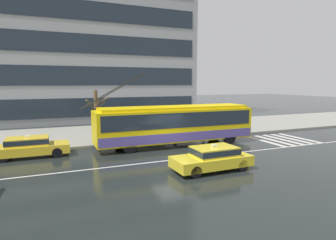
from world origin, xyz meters
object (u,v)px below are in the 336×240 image
taxi_queued_behind_bus (30,146)px  pedestrian_waiting_by_pole (204,115)px  bus_shelter (148,115)px  taxi_oncoming_near (212,157)px  trolleybus (176,124)px  pedestrian_approaching_curb (123,120)px  pedestrian_walking_past (176,117)px  street_tree_bare (96,113)px  pedestrian_at_shelter (134,118)px

taxi_queued_behind_bus → pedestrian_waiting_by_pole: (14.31, 3.19, 0.97)m
bus_shelter → taxi_oncoming_near: bearing=-88.1°
trolleybus → taxi_queued_behind_bus: trolleybus is taller
taxi_queued_behind_bus → pedestrian_approaching_curb: (6.59, 2.39, 1.00)m
taxi_oncoming_near → pedestrian_walking_past: pedestrian_walking_past is taller
taxi_queued_behind_bus → trolleybus: bearing=-2.0°
taxi_oncoming_near → pedestrian_waiting_by_pole: (5.13, 9.96, 0.98)m
taxi_oncoming_near → pedestrian_approaching_curb: (-2.58, 9.15, 1.00)m
taxi_oncoming_near → bus_shelter: (-0.32, 9.76, 1.29)m
taxi_oncoming_near → street_tree_bare: 11.34m
pedestrian_waiting_by_pole → pedestrian_approaching_curb: bearing=-174.1°
bus_shelter → pedestrian_at_shelter: (-1.01, 0.62, -0.28)m
taxi_queued_behind_bus → pedestrian_at_shelter: size_ratio=2.28×
taxi_oncoming_near → pedestrian_approaching_curb: bearing=105.8°
taxi_queued_behind_bus → pedestrian_approaching_curb: pedestrian_approaching_curb is taller
pedestrian_at_shelter → pedestrian_waiting_by_pole: 6.47m
pedestrian_approaching_curb → street_tree_bare: bearing=148.9°
pedestrian_walking_past → pedestrian_at_shelter: bearing=175.6°
trolleybus → pedestrian_at_shelter: size_ratio=6.39×
pedestrian_walking_past → street_tree_bare: street_tree_bare is taller
taxi_queued_behind_bus → pedestrian_at_shelter: pedestrian_at_shelter is taller
taxi_queued_behind_bus → street_tree_bare: bearing=37.0°
bus_shelter → pedestrian_approaching_curb: bus_shelter is taller
pedestrian_walking_past → taxi_queued_behind_bus: bearing=-164.0°
taxi_queued_behind_bus → taxi_oncoming_near: 11.40m
pedestrian_at_shelter → street_tree_bare: size_ratio=0.51×
taxi_oncoming_near → pedestrian_waiting_by_pole: size_ratio=2.16×
street_tree_bare → taxi_queued_behind_bus: bearing=-143.0°
trolleybus → taxi_oncoming_near: 6.53m
pedestrian_approaching_curb → pedestrian_walking_past: pedestrian_approaching_curb is taller
taxi_queued_behind_bus → pedestrian_walking_past: pedestrian_walking_past is taller
taxi_queued_behind_bus → street_tree_bare: 6.08m
bus_shelter → pedestrian_waiting_by_pole: 5.46m
pedestrian_walking_past → pedestrian_waiting_by_pole: pedestrian_waiting_by_pole is taller
bus_shelter → pedestrian_at_shelter: 1.22m
taxi_queued_behind_bus → pedestrian_waiting_by_pole: pedestrian_waiting_by_pole is taller
bus_shelter → pedestrian_waiting_by_pole: bus_shelter is taller
pedestrian_waiting_by_pole → street_tree_bare: street_tree_bare is taller
pedestrian_at_shelter → taxi_queued_behind_bus: bearing=-155.3°
trolleybus → taxi_queued_behind_bus: (-9.89, 0.34, -0.91)m
taxi_oncoming_near → pedestrian_approaching_curb: pedestrian_approaching_curb is taller
street_tree_bare → taxi_oncoming_near: bearing=-66.5°
taxi_queued_behind_bus → street_tree_bare: size_ratio=1.16×
pedestrian_at_shelter → street_tree_bare: street_tree_bare is taller
bus_shelter → street_tree_bare: 4.21m
bus_shelter → pedestrian_waiting_by_pole: size_ratio=1.91×
taxi_queued_behind_bus → taxi_oncoming_near: (9.17, -6.77, -0.00)m
taxi_oncoming_near → pedestrian_walking_past: 10.42m
trolleybus → street_tree_bare: (-5.20, 3.87, 0.66)m
pedestrian_at_shelter → pedestrian_approaching_curb: (-1.26, -1.23, -0.01)m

